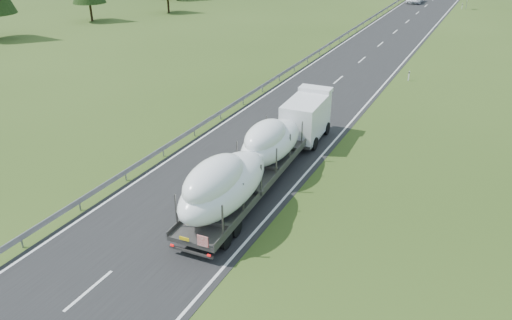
% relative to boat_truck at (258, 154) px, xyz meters
% --- Properties ---
extents(ground, '(400.00, 400.00, 0.00)m').
position_rel_boat_truck_xyz_m(ground, '(-2.55, -3.06, -2.20)').
color(ground, '#2F4617').
rests_on(ground, ground).
extents(boat_truck, '(3.39, 19.01, 4.13)m').
position_rel_boat_truck_xyz_m(boat_truck, '(0.00, 0.00, 0.00)').
color(boat_truck, white).
rests_on(boat_truck, ground).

